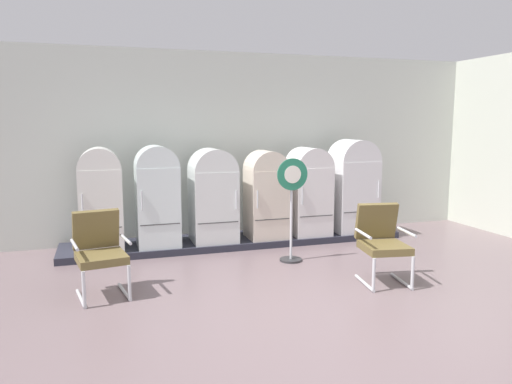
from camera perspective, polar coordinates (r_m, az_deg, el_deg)
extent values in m
cube|color=#715E61|center=(5.31, 6.74, -13.96)|extent=(12.00, 10.00, 0.05)
cube|color=silver|center=(8.40, -3.45, 5.41)|extent=(11.76, 0.12, 3.13)
cube|color=#47443F|center=(8.43, -3.52, 13.70)|extent=(11.76, 0.07, 0.06)
cube|color=beige|center=(9.69, 26.37, 4.95)|extent=(0.12, 2.20, 3.13)
cube|color=#282935|center=(8.01, -2.24, -5.69)|extent=(5.50, 0.95, 0.10)
cube|color=white|center=(7.47, -17.68, -1.96)|extent=(0.60, 0.59, 1.20)
cylinder|color=white|center=(7.39, -17.88, 2.63)|extent=(0.60, 0.58, 0.60)
cube|color=#383838|center=(7.21, -17.60, -4.06)|extent=(0.56, 0.01, 0.01)
cylinder|color=silver|center=(7.14, -19.66, -1.33)|extent=(0.02, 0.02, 0.28)
cube|color=white|center=(7.53, -11.46, -1.64)|extent=(0.63, 0.63, 1.21)
cylinder|color=white|center=(7.45, -11.59, 2.94)|extent=(0.63, 0.62, 0.63)
cube|color=#383838|center=(7.26, -11.14, -3.75)|extent=(0.58, 0.01, 0.01)
cylinder|color=silver|center=(7.16, -13.23, -1.03)|extent=(0.02, 0.02, 0.28)
cube|color=silver|center=(7.70, -5.04, -1.63)|extent=(0.69, 0.69, 1.12)
cylinder|color=silver|center=(7.62, -5.10, 2.51)|extent=(0.69, 0.67, 0.69)
cube|color=#383838|center=(7.40, -4.44, -3.60)|extent=(0.63, 0.01, 0.01)
cylinder|color=silver|center=(7.40, -2.31, -0.95)|extent=(0.02, 0.02, 0.28)
cube|color=beige|center=(7.89, 1.20, -1.39)|extent=(0.62, 0.60, 1.11)
cylinder|color=beige|center=(7.82, 1.21, 2.62)|extent=(0.62, 0.59, 0.62)
cube|color=#383838|center=(7.65, 1.92, -3.23)|extent=(0.57, 0.01, 0.01)
cylinder|color=silver|center=(7.50, 0.18, -0.87)|extent=(0.02, 0.02, 0.28)
cube|color=white|center=(8.19, 6.15, -0.99)|extent=(0.63, 0.65, 1.14)
cylinder|color=white|center=(8.11, 6.21, 2.98)|extent=(0.63, 0.64, 0.63)
cube|color=#383838|center=(7.92, 7.09, -2.81)|extent=(0.58, 0.01, 0.01)
cylinder|color=silver|center=(7.75, 5.46, -0.47)|extent=(0.02, 0.02, 0.28)
cube|color=white|center=(8.54, 11.25, -0.46)|extent=(0.72, 0.64, 1.21)
cylinder|color=white|center=(8.47, 11.37, 3.61)|extent=(0.72, 0.63, 0.72)
cube|color=#383838|center=(8.29, 12.29, -2.27)|extent=(0.66, 0.01, 0.01)
cylinder|color=silver|center=(8.38, 14.18, 0.30)|extent=(0.02, 0.02, 0.28)
cylinder|color=silver|center=(5.90, -19.80, -11.66)|extent=(0.14, 0.59, 0.04)
cylinder|color=silver|center=(5.58, -19.50, -10.67)|extent=(0.05, 0.05, 0.39)
cylinder|color=silver|center=(5.97, -15.15, -11.21)|extent=(0.14, 0.59, 0.04)
cylinder|color=silver|center=(5.65, -14.61, -10.20)|extent=(0.05, 0.05, 0.39)
cube|color=brown|center=(5.80, -17.64, -7.37)|extent=(0.60, 0.62, 0.09)
cube|color=brown|center=(6.00, -18.23, -4.16)|extent=(0.54, 0.25, 0.47)
cylinder|color=silver|center=(5.72, -20.48, -5.81)|extent=(0.12, 0.48, 0.04)
cylinder|color=silver|center=(5.80, -15.01, -5.36)|extent=(0.12, 0.48, 0.04)
cylinder|color=silver|center=(6.20, 12.60, -10.37)|extent=(0.13, 0.59, 0.04)
cylinder|color=silver|center=(5.90, 13.62, -9.37)|extent=(0.05, 0.05, 0.39)
cylinder|color=silver|center=(6.39, 16.68, -9.97)|extent=(0.13, 0.59, 0.04)
cylinder|color=silver|center=(6.10, 17.86, -8.98)|extent=(0.05, 0.05, 0.39)
cube|color=brown|center=(6.17, 14.82, -6.32)|extent=(0.60, 0.61, 0.09)
cube|color=brown|center=(6.36, 13.91, -3.30)|extent=(0.54, 0.24, 0.47)
cylinder|color=silver|center=(6.02, 12.44, -4.78)|extent=(0.11, 0.48, 0.04)
cylinder|color=silver|center=(6.24, 17.23, -4.50)|extent=(0.11, 0.48, 0.04)
cylinder|color=#2D2D30|center=(7.07, 4.09, -7.91)|extent=(0.32, 0.32, 0.03)
cylinder|color=silver|center=(6.92, 4.15, -2.93)|extent=(0.04, 0.04, 1.22)
cylinder|color=#216F51|center=(6.80, 4.29, 2.07)|extent=(0.45, 0.02, 0.45)
cylinder|color=white|center=(6.79, 4.32, 2.06)|extent=(0.25, 0.00, 0.25)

